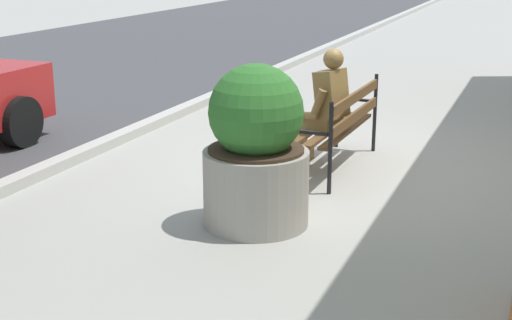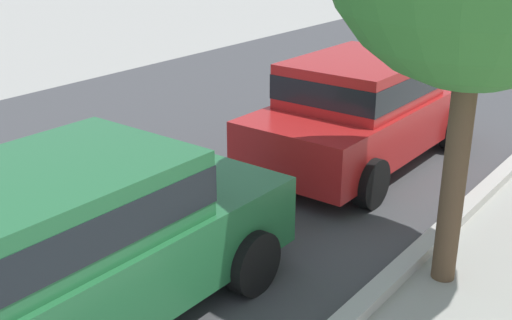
# 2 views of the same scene
# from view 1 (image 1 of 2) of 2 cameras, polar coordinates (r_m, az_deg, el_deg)

# --- Properties ---
(ground_plane) EXTENTS (80.00, 80.00, 0.00)m
(ground_plane) POSITION_cam_1_polar(r_m,az_deg,el_deg) (8.33, 6.35, -0.59)
(ground_plane) COLOR #9E9B93
(curb_stone) EXTENTS (60.00, 0.20, 0.12)m
(curb_stone) POSITION_cam_1_polar(r_m,az_deg,el_deg) (9.47, -10.78, 1.68)
(curb_stone) COLOR #B2AFA8
(curb_stone) RESTS_ON ground
(park_bench) EXTENTS (1.81, 0.58, 0.95)m
(park_bench) POSITION_cam_1_polar(r_m,az_deg,el_deg) (8.15, 6.64, 2.98)
(park_bench) COLOR brown
(park_bench) RESTS_ON ground
(bronze_statue_seated) EXTENTS (0.78, 0.80, 1.37)m
(bronze_statue_seated) POSITION_cam_1_polar(r_m,az_deg,el_deg) (8.08, 5.07, 3.82)
(bronze_statue_seated) COLOR olive
(bronze_statue_seated) RESTS_ON ground
(concrete_planter) EXTENTS (0.95, 0.95, 1.46)m
(concrete_planter) POSITION_cam_1_polar(r_m,az_deg,el_deg) (6.42, 0.00, 0.70)
(concrete_planter) COLOR gray
(concrete_planter) RESTS_ON ground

